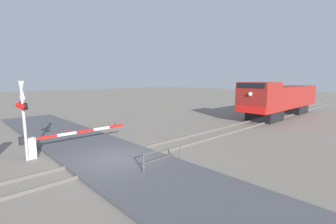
# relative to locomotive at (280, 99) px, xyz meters

# --- Properties ---
(ground_plane) EXTENTS (160.00, 160.00, 0.00)m
(ground_plane) POSITION_rel_locomotive_xyz_m (0.00, -20.49, -2.00)
(ground_plane) COLOR slate
(rail_track_left) EXTENTS (0.08, 80.00, 0.15)m
(rail_track_left) POSITION_rel_locomotive_xyz_m (-0.72, -20.49, -1.92)
(rail_track_left) COLOR #59544C
(rail_track_left) RESTS_ON ground_plane
(rail_track_right) EXTENTS (0.08, 80.00, 0.15)m
(rail_track_right) POSITION_rel_locomotive_xyz_m (0.72, -20.49, -1.92)
(rail_track_right) COLOR #59544C
(rail_track_right) RESTS_ON ground_plane
(road_surface) EXTENTS (36.00, 4.56, 0.15)m
(road_surface) POSITION_rel_locomotive_xyz_m (0.00, -20.49, -1.92)
(road_surface) COLOR #47474C
(road_surface) RESTS_ON ground_plane
(locomotive) EXTENTS (3.02, 14.23, 3.83)m
(locomotive) POSITION_rel_locomotive_xyz_m (0.00, 0.00, 0.00)
(locomotive) COLOR black
(locomotive) RESTS_ON ground_plane
(crossing_signal) EXTENTS (1.18, 0.33, 4.05)m
(crossing_signal) POSITION_rel_locomotive_xyz_m (-3.23, -23.75, 0.52)
(crossing_signal) COLOR #ADADB2
(crossing_signal) RESTS_ON ground_plane
(crossing_gate) EXTENTS (0.36, 6.13, 1.22)m
(crossing_gate) POSITION_rel_locomotive_xyz_m (-3.42, -22.62, -1.23)
(crossing_gate) COLOR silver
(crossing_gate) RESTS_ON ground_plane
(guard_railing) EXTENTS (0.08, 2.39, 0.95)m
(guard_railing) POSITION_rel_locomotive_xyz_m (2.33, -19.38, -1.38)
(guard_railing) COLOR #4C4742
(guard_railing) RESTS_ON ground_plane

